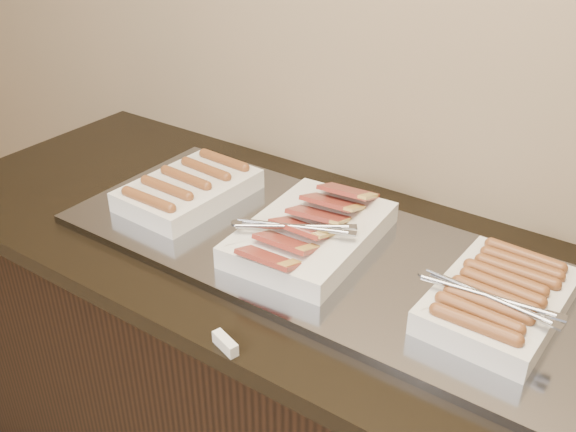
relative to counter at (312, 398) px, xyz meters
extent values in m
cube|color=black|center=(0.00, 0.00, -0.02)|extent=(2.00, 0.70, 0.86)
cube|color=black|center=(0.00, 0.00, 0.43)|extent=(2.06, 0.76, 0.04)
cube|color=gray|center=(0.01, 0.00, 0.46)|extent=(1.20, 0.50, 0.02)
cube|color=silver|center=(-0.38, 0.00, 0.49)|extent=(0.23, 0.33, 0.05)
cylinder|color=brown|center=(-0.38, -0.13, 0.52)|extent=(0.15, 0.03, 0.03)
cylinder|color=brown|center=(-0.38, -0.07, 0.52)|extent=(0.15, 0.03, 0.03)
cylinder|color=brown|center=(-0.39, 0.00, 0.52)|extent=(0.15, 0.03, 0.03)
cylinder|color=brown|center=(-0.38, 0.07, 0.52)|extent=(0.15, 0.04, 0.03)
cylinder|color=brown|center=(-0.37, 0.13, 0.52)|extent=(0.15, 0.03, 0.03)
cube|color=silver|center=(-0.01, 0.00, 0.49)|extent=(0.28, 0.40, 0.05)
cube|color=#9E3F33|center=(-0.01, -0.15, 0.52)|extent=(0.13, 0.09, 0.04)
cube|color=#9E3F33|center=(-0.01, -0.09, 0.52)|extent=(0.13, 0.09, 0.04)
cube|color=#9E3F33|center=(-0.01, -0.03, 0.52)|extent=(0.13, 0.09, 0.04)
cube|color=#9E3F33|center=(-0.01, 0.03, 0.53)|extent=(0.14, 0.10, 0.04)
cube|color=#9E3F33|center=(-0.02, 0.09, 0.53)|extent=(0.13, 0.10, 0.04)
cube|color=#9E3F33|center=(-0.01, 0.15, 0.53)|extent=(0.13, 0.10, 0.04)
cube|color=silver|center=(0.41, 0.00, 0.49)|extent=(0.23, 0.33, 0.05)
cylinder|color=brown|center=(0.41, -0.13, 0.52)|extent=(0.14, 0.03, 0.03)
cylinder|color=brown|center=(0.40, -0.10, 0.52)|extent=(0.15, 0.03, 0.03)
cylinder|color=brown|center=(0.41, -0.07, 0.52)|extent=(0.14, 0.03, 0.03)
cylinder|color=brown|center=(0.41, -0.03, 0.52)|extent=(0.14, 0.03, 0.03)
cylinder|color=brown|center=(0.41, 0.00, 0.52)|extent=(0.15, 0.04, 0.03)
cylinder|color=brown|center=(0.41, 0.03, 0.52)|extent=(0.15, 0.03, 0.03)
cylinder|color=brown|center=(0.42, 0.07, 0.52)|extent=(0.14, 0.03, 0.03)
cylinder|color=brown|center=(0.42, 0.10, 0.52)|extent=(0.14, 0.03, 0.03)
cylinder|color=brown|center=(0.41, 0.13, 0.52)|extent=(0.15, 0.03, 0.03)
cube|color=silver|center=(0.04, -0.36, 0.46)|extent=(0.06, 0.04, 0.02)
camera|label=1|loc=(0.64, -1.02, 1.23)|focal=40.00mm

